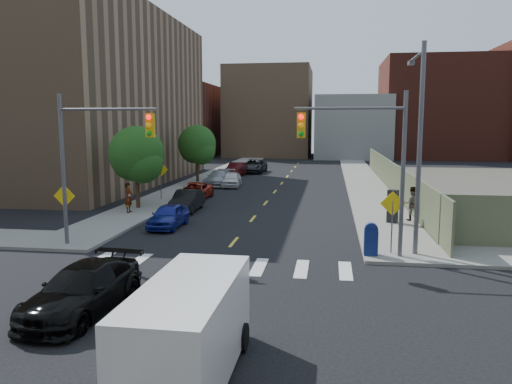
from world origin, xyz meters
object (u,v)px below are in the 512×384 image
(mailbox, at_px, (371,239))
(black_sedan, at_px, (83,290))
(payphone, at_px, (393,206))
(parked_car_grey, at_px, (254,166))
(parked_car_maroon, at_px, (236,169))
(parked_car_red, at_px, (194,191))
(parked_car_white, at_px, (232,179))
(parked_car_black, at_px, (187,201))
(parked_car_silver, at_px, (219,178))
(pedestrian_west, at_px, (129,198))
(parked_car_blue, at_px, (168,216))
(cargo_van, at_px, (191,326))
(pedestrian_east, at_px, (412,204))

(mailbox, bearing_deg, black_sedan, -140.53)
(mailbox, relative_size, payphone, 0.75)
(parked_car_grey, bearing_deg, parked_car_maroon, -106.53)
(black_sedan, bearing_deg, parked_car_red, 101.21)
(parked_car_white, bearing_deg, mailbox, -69.79)
(parked_car_black, distance_m, parked_car_grey, 25.79)
(payphone, bearing_deg, black_sedan, -103.61)
(parked_car_black, relative_size, parked_car_red, 0.93)
(parked_car_silver, bearing_deg, pedestrian_west, -92.87)
(parked_car_blue, bearing_deg, black_sedan, -82.54)
(parked_car_white, bearing_deg, black_sedan, -91.99)
(parked_car_maroon, height_order, cargo_van, cargo_van)
(black_sedan, xyz_separation_m, pedestrian_east, (11.98, 15.62, 0.41))
(parked_car_white, xyz_separation_m, parked_car_maroon, (-1.30, 9.13, 0.05))
(parked_car_maroon, relative_size, mailbox, 3.19)
(parked_car_grey, distance_m, payphone, 30.90)
(cargo_van, bearing_deg, parked_car_maroon, 99.77)
(parked_car_silver, bearing_deg, cargo_van, -72.49)
(parked_car_red, distance_m, parked_car_maroon, 16.90)
(parked_car_black, height_order, payphone, payphone)
(parked_car_silver, xyz_separation_m, parked_car_maroon, (0.00, 8.38, 0.03))
(parked_car_red, distance_m, mailbox, 18.97)
(parked_car_maroon, bearing_deg, cargo_van, -74.92)
(parked_car_maroon, bearing_deg, payphone, -55.27)
(pedestrian_east, bearing_deg, parked_car_grey, -62.14)
(parked_car_red, xyz_separation_m, pedestrian_east, (14.70, -6.76, 0.50))
(mailbox, relative_size, pedestrian_west, 0.74)
(pedestrian_west, relative_size, pedestrian_east, 0.95)
(parked_car_silver, bearing_deg, black_sedan, -79.05)
(parked_car_white, xyz_separation_m, black_sedan, (1.42, -30.14, 0.04))
(parked_car_silver, distance_m, parked_car_grey, 12.38)
(parked_car_black, bearing_deg, payphone, -12.59)
(parked_car_blue, relative_size, parked_car_black, 0.91)
(black_sedan, bearing_deg, pedestrian_east, 56.78)
(parked_car_maroon, distance_m, pedestrian_east, 27.85)
(mailbox, bearing_deg, payphone, 76.37)
(parked_car_white, distance_m, parked_car_grey, 13.06)
(parked_car_silver, height_order, pedestrian_west, pedestrian_west)
(parked_car_blue, relative_size, parked_car_grey, 0.70)
(parked_car_red, relative_size, parked_car_grey, 0.83)
(pedestrian_east, bearing_deg, parked_car_maroon, -56.18)
(cargo_van, bearing_deg, parked_car_grey, 97.42)
(black_sedan, bearing_deg, mailbox, 43.92)
(pedestrian_west, bearing_deg, pedestrian_east, -92.64)
(cargo_van, bearing_deg, parked_car_blue, 110.52)
(parked_car_red, relative_size, parked_car_maroon, 1.02)
(parked_car_white, xyz_separation_m, pedestrian_west, (-3.65, -14.48, 0.41))
(parked_car_red, distance_m, parked_car_white, 7.87)
(parked_car_silver, bearing_deg, parked_car_white, -24.13)
(pedestrian_east, bearing_deg, pedestrian_west, 1.81)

